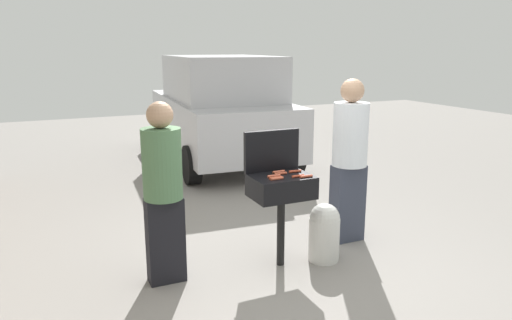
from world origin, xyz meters
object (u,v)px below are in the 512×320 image
object	(u,v)px
hot_dog_6	(306,176)
person_right	(349,155)
hot_dog_4	(298,176)
parked_minivan	(220,108)
hot_dog_7	(277,179)
hot_dog_1	(295,171)
hot_dog_0	(279,172)
bbq_grill	(281,190)
propane_tank	(324,231)
hot_dog_2	(281,174)
hot_dog_5	(274,176)
hot_dog_3	(275,178)
person_left	(163,187)

from	to	relation	value
hot_dog_6	person_right	size ratio (longest dim) A/B	0.07
hot_dog_4	hot_dog_6	size ratio (longest dim) A/B	1.00
parked_minivan	hot_dog_7	bearing A→B (deg)	80.47
hot_dog_1	person_right	distance (m)	0.84
hot_dog_0	hot_dog_4	size ratio (longest dim) A/B	1.00
hot_dog_1	hot_dog_4	size ratio (longest dim) A/B	1.00
hot_dog_1	parked_minivan	size ratio (longest dim) A/B	0.03
bbq_grill	propane_tank	distance (m)	0.67
hot_dog_2	hot_dog_7	distance (m)	0.19
hot_dog_5	hot_dog_7	bearing A→B (deg)	-99.28
hot_dog_3	person_left	size ratio (longest dim) A/B	0.08
hot_dog_4	person_right	bearing A→B (deg)	23.73
hot_dog_1	hot_dog_4	world-z (taller)	same
hot_dog_1	person_right	world-z (taller)	person_right
hot_dog_1	hot_dog_3	xyz separation A→B (m)	(-0.29, -0.14, 0.00)
person_left	hot_dog_5	bearing A→B (deg)	-7.59
hot_dog_4	propane_tank	xyz separation A→B (m)	(0.34, 0.03, -0.63)
hot_dog_4	hot_dog_5	size ratio (longest dim) A/B	1.00
hot_dog_0	hot_dog_5	distance (m)	0.17
hot_dog_0	hot_dog_3	xyz separation A→B (m)	(-0.13, -0.19, 0.00)
hot_dog_0	hot_dog_4	world-z (taller)	same
hot_dog_4	parked_minivan	distance (m)	4.88
hot_dog_5	hot_dog_7	size ratio (longest dim) A/B	1.00
person_right	hot_dog_4	bearing A→B (deg)	38.30
hot_dog_5	person_left	world-z (taller)	person_left
hot_dog_1	parked_minivan	distance (m)	4.69
hot_dog_0	parked_minivan	bearing A→B (deg)	76.88
hot_dog_2	hot_dog_5	distance (m)	0.12
hot_dog_3	hot_dog_0	bearing A→B (deg)	55.24
hot_dog_0	hot_dog_6	distance (m)	0.31
hot_dog_4	propane_tank	size ratio (longest dim) A/B	0.21
bbq_grill	person_left	bearing A→B (deg)	173.11
bbq_grill	hot_dog_4	world-z (taller)	hot_dog_4
hot_dog_1	propane_tank	size ratio (longest dim) A/B	0.21
hot_dog_3	propane_tank	xyz separation A→B (m)	(0.57, -0.01, -0.63)
bbq_grill	hot_dog_7	distance (m)	0.22
hot_dog_6	hot_dog_4	bearing A→B (deg)	147.39
hot_dog_2	person_left	size ratio (longest dim) A/B	0.08
bbq_grill	hot_dog_0	bearing A→B (deg)	77.02
hot_dog_7	person_left	world-z (taller)	person_left
propane_tank	person_left	size ratio (longest dim) A/B	0.36
bbq_grill	hot_dog_6	size ratio (longest dim) A/B	7.25
hot_dog_0	hot_dog_4	bearing A→B (deg)	-67.40
hot_dog_7	hot_dog_6	bearing A→B (deg)	-8.93
hot_dog_2	hot_dog_6	size ratio (longest dim) A/B	1.00
parked_minivan	hot_dog_2	bearing A→B (deg)	81.40
hot_dog_1	propane_tank	xyz separation A→B (m)	(0.28, -0.15, -0.63)
hot_dog_0	hot_dog_5	world-z (taller)	same
hot_dog_5	propane_tank	distance (m)	0.84
propane_tank	hot_dog_1	bearing A→B (deg)	152.17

